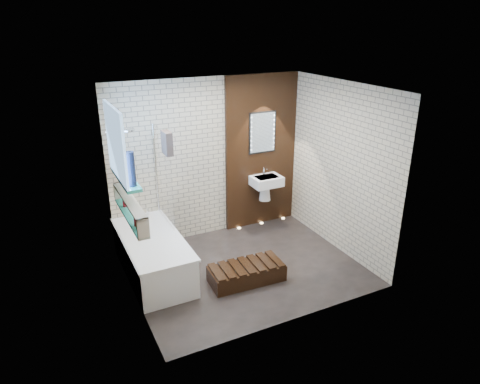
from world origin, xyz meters
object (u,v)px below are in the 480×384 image
washbasin (266,184)px  bathtub (153,256)px  led_mirror (262,133)px  bath_screen (163,176)px  walnut_step (247,273)px

washbasin → bathtub: bearing=-164.0°
bathtub → led_mirror: bearing=19.8°
bath_screen → washbasin: bearing=5.8°
bath_screen → led_mirror: (1.82, 0.34, 0.37)m
bathtub → washbasin: bearing=16.0°
bath_screen → washbasin: size_ratio=2.41×
washbasin → walnut_step: 1.87m
bathtub → led_mirror: size_ratio=2.49×
walnut_step → bath_screen: bearing=122.2°
bath_screen → led_mirror: 1.89m
bathtub → washbasin: 2.32m
led_mirror → walnut_step: bearing=-125.0°
bath_screen → led_mirror: bearing=10.7°
led_mirror → bathtub: bearing=-160.2°
led_mirror → walnut_step: size_ratio=0.68×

